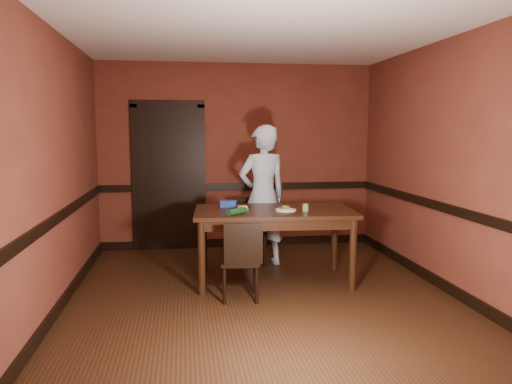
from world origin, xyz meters
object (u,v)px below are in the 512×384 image
object	(u,v)px
chair_near	(240,260)
sauce_jar	(305,207)
chair_far	(249,232)
person	(263,196)
cheese_saucer	(242,208)
sandwich_plate	(286,209)
food_tub	(229,204)
dining_table	(274,245)

from	to	relation	value
chair_near	sauce_jar	xyz separation A→B (m)	(0.78, 0.38, 0.47)
chair_far	person	world-z (taller)	person
chair_far	cheese_saucer	world-z (taller)	cheese_saucer
sandwich_plate	cheese_saucer	size ratio (longest dim) A/B	1.65
sauce_jar	cheese_saucer	distance (m)	0.71
sauce_jar	cheese_saucer	world-z (taller)	sauce_jar
food_tub	chair_near	bearing A→B (deg)	-75.05
chair_far	sandwich_plate	bearing A→B (deg)	-79.43
person	cheese_saucer	world-z (taller)	person
sandwich_plate	food_tub	bearing A→B (deg)	151.43
chair_far	person	xyz separation A→B (m)	(0.17, -0.08, 0.47)
person	dining_table	bearing A→B (deg)	73.73
sauce_jar	dining_table	bearing A→B (deg)	152.09
dining_table	chair_far	size ratio (longest dim) A/B	2.09
chair_near	food_tub	world-z (taller)	food_tub
cheese_saucer	food_tub	size ratio (longest dim) A/B	0.67
sauce_jar	food_tub	distance (m)	0.91
dining_table	cheese_saucer	xyz separation A→B (m)	(-0.36, 0.03, 0.44)
cheese_saucer	person	bearing A→B (deg)	63.11
dining_table	person	distance (m)	0.86
dining_table	person	size ratio (longest dim) A/B	0.99
cheese_saucer	sandwich_plate	bearing A→B (deg)	-15.70
chair_near	person	distance (m)	1.42
person	chair_near	bearing A→B (deg)	53.52
dining_table	chair_far	xyz separation A→B (m)	(-0.19, 0.79, 0.01)
chair_far	chair_near	distance (m)	1.36
chair_far	cheese_saucer	xyz separation A→B (m)	(-0.17, -0.75, 0.43)
sauce_jar	food_tub	world-z (taller)	sauce_jar
chair_near	cheese_saucer	bearing A→B (deg)	-94.42
person	sauce_jar	distance (m)	0.95
dining_table	sandwich_plate	distance (m)	0.46
chair_near	person	bearing A→B (deg)	-104.33
dining_table	sandwich_plate	xyz separation A→B (m)	(0.12, -0.10, 0.43)
chair_near	sauce_jar	bearing A→B (deg)	-149.21
chair_far	sandwich_plate	size ratio (longest dim) A/B	3.66
person	sauce_jar	size ratio (longest dim) A/B	20.55
chair_far	sandwich_plate	world-z (taller)	sandwich_plate
cheese_saucer	food_tub	world-z (taller)	food_tub
dining_table	chair_far	bearing A→B (deg)	107.12
sauce_jar	cheese_saucer	size ratio (longest dim) A/B	0.62
food_tub	dining_table	bearing A→B (deg)	-13.38
food_tub	cheese_saucer	bearing A→B (deg)	-43.52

